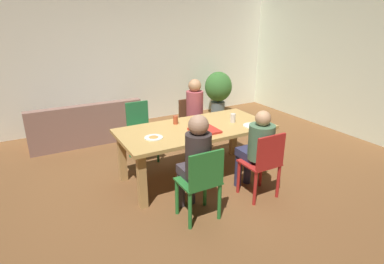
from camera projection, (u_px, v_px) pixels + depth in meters
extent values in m
plane|color=brown|center=(195.00, 176.00, 4.69)|extent=(20.00, 20.00, 0.00)
cube|color=silver|center=(126.00, 53.00, 6.63)|extent=(7.16, 0.12, 3.00)
cube|color=silver|center=(325.00, 53.00, 6.53)|extent=(0.12, 5.07, 3.00)
cube|color=tan|center=(195.00, 129.00, 4.44)|extent=(2.15, 1.02, 0.05)
cube|color=tan|center=(142.00, 181.00, 3.81)|extent=(0.10, 0.10, 0.71)
cube|color=tan|center=(265.00, 151.00, 4.68)|extent=(0.10, 0.10, 0.71)
cube|color=tan|center=(122.00, 157.00, 4.46)|extent=(0.10, 0.10, 0.71)
cube|color=tan|center=(233.00, 134.00, 5.33)|extent=(0.10, 0.10, 0.71)
cylinder|color=brown|center=(209.00, 139.00, 5.46)|extent=(0.05, 0.05, 0.46)
cylinder|color=brown|center=(190.00, 143.00, 5.30)|extent=(0.05, 0.05, 0.46)
cylinder|color=brown|center=(199.00, 133.00, 5.74)|extent=(0.05, 0.05, 0.46)
cylinder|color=brown|center=(181.00, 136.00, 5.58)|extent=(0.05, 0.05, 0.46)
cube|color=brown|center=(195.00, 125.00, 5.44)|extent=(0.43, 0.41, 0.02)
cube|color=brown|center=(189.00, 110.00, 5.52)|extent=(0.41, 0.03, 0.41)
cylinder|color=#352B46|center=(208.00, 143.00, 5.27)|extent=(0.10, 0.10, 0.48)
cylinder|color=#352B46|center=(201.00, 144.00, 5.21)|extent=(0.10, 0.10, 0.48)
cube|color=#352B46|center=(200.00, 124.00, 5.27)|extent=(0.26, 0.35, 0.11)
cylinder|color=#A4464D|center=(195.00, 107.00, 5.32)|extent=(0.28, 0.28, 0.53)
sphere|color=tan|center=(195.00, 86.00, 5.20)|extent=(0.21, 0.21, 0.21)
cylinder|color=#B02420|center=(239.00, 177.00, 4.18)|extent=(0.04, 0.04, 0.46)
cylinder|color=#B02420|center=(261.00, 171.00, 4.35)|extent=(0.04, 0.04, 0.46)
cylinder|color=#B02420|center=(255.00, 189.00, 3.90)|extent=(0.04, 0.04, 0.46)
cylinder|color=#B02420|center=(278.00, 181.00, 4.07)|extent=(0.04, 0.04, 0.46)
cube|color=#B02420|center=(259.00, 163.00, 4.04)|extent=(0.44, 0.40, 0.02)
cube|color=#B02420|center=(271.00, 152.00, 3.81)|extent=(0.42, 0.03, 0.42)
cylinder|color=#2D2F4C|center=(238.00, 170.00, 4.35)|extent=(0.10, 0.10, 0.48)
cylinder|color=#2D2F4C|center=(248.00, 167.00, 4.42)|extent=(0.10, 0.10, 0.48)
cube|color=#2D2F4C|center=(251.00, 154.00, 4.16)|extent=(0.29, 0.34, 0.11)
cylinder|color=#4A6D4C|center=(261.00, 142.00, 3.94)|extent=(0.32, 0.32, 0.45)
sphere|color=tan|center=(263.00, 118.00, 3.83)|extent=(0.19, 0.19, 0.19)
cylinder|color=#27742F|center=(177.00, 197.00, 3.72)|extent=(0.04, 0.04, 0.46)
cylinder|color=#27742F|center=(205.00, 189.00, 3.89)|extent=(0.04, 0.04, 0.46)
cylinder|color=#27742F|center=(190.00, 211.00, 3.45)|extent=(0.04, 0.04, 0.46)
cylinder|color=#27742F|center=(219.00, 202.00, 3.63)|extent=(0.04, 0.04, 0.46)
cube|color=#27742F|center=(198.00, 181.00, 3.59)|extent=(0.45, 0.39, 0.02)
cube|color=#27742F|center=(206.00, 170.00, 3.37)|extent=(0.42, 0.03, 0.41)
cylinder|color=#3C353C|center=(181.00, 189.00, 3.88)|extent=(0.10, 0.10, 0.48)
cylinder|color=#3C353C|center=(191.00, 186.00, 3.94)|extent=(0.10, 0.10, 0.48)
cube|color=#3C353C|center=(192.00, 171.00, 3.70)|extent=(0.26, 0.31, 0.11)
cylinder|color=#332A28|center=(198.00, 156.00, 3.48)|extent=(0.29, 0.29, 0.51)
sphere|color=tan|center=(198.00, 125.00, 3.36)|extent=(0.22, 0.22, 0.22)
cylinder|color=#27723E|center=(158.00, 149.00, 5.05)|extent=(0.04, 0.04, 0.46)
cylinder|color=#27723E|center=(138.00, 153.00, 4.90)|extent=(0.04, 0.04, 0.46)
cylinder|color=#27723E|center=(149.00, 141.00, 5.38)|extent=(0.04, 0.04, 0.46)
cylinder|color=#27723E|center=(129.00, 144.00, 5.23)|extent=(0.04, 0.04, 0.46)
cube|color=#27723E|center=(143.00, 133.00, 5.06)|extent=(0.39, 0.45, 0.02)
cube|color=#27723E|center=(137.00, 115.00, 5.15)|extent=(0.37, 0.03, 0.46)
cube|color=red|center=(205.00, 130.00, 4.27)|extent=(0.35, 0.35, 0.03)
cylinder|color=white|center=(154.00, 138.00, 4.05)|extent=(0.24, 0.24, 0.01)
cone|color=#D1833D|center=(154.00, 137.00, 4.04)|extent=(0.12, 0.12, 0.02)
cylinder|color=white|center=(252.00, 126.00, 4.49)|extent=(0.25, 0.25, 0.01)
cylinder|color=#B34728|center=(176.00, 120.00, 4.55)|extent=(0.07, 0.07, 0.12)
cylinder|color=silver|center=(233.00, 118.00, 4.62)|extent=(0.08, 0.08, 0.13)
cube|color=#8A6558|center=(85.00, 130.00, 5.96)|extent=(1.98, 0.76, 0.40)
cube|color=#8A6558|center=(86.00, 115.00, 5.58)|extent=(1.98, 0.16, 0.36)
cube|color=#8A6558|center=(30.00, 123.00, 5.46)|extent=(0.20, 0.72, 0.18)
cube|color=#8A6558|center=(130.00, 109.00, 6.26)|extent=(0.20, 0.72, 0.18)
cylinder|color=#505F60|center=(218.00, 108.00, 7.54)|extent=(0.32, 0.32, 0.32)
cylinder|color=brown|center=(218.00, 99.00, 7.46)|extent=(0.05, 0.05, 0.11)
ellipsoid|color=#376D2D|center=(218.00, 87.00, 7.36)|extent=(0.63, 0.63, 0.69)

